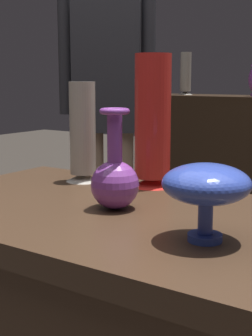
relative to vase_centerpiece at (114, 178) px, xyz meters
name	(u,v)px	position (x,y,z in m)	size (l,w,h in m)	color
vase_centerpiece	(114,178)	(0.00, 0.00, 0.00)	(0.11, 0.11, 0.23)	#7A388E
vase_tall_behind	(83,135)	(-0.26, 0.21, 0.06)	(0.10, 0.10, 0.29)	gray
vase_left_accent	(206,186)	(0.27, -0.09, 0.03)	(0.16, 0.16, 0.15)	#2D429E
vase_right_accent	(153,123)	(-0.06, 0.26, 0.11)	(0.12, 0.12, 0.37)	red
shelf_vase_far_left	(186,75)	(-0.98, 2.22, 0.25)	(0.10, 0.10, 0.29)	gray
visitor_near_left	(107,97)	(-0.79, 1.04, 0.14)	(0.41, 0.32, 1.71)	#846B56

